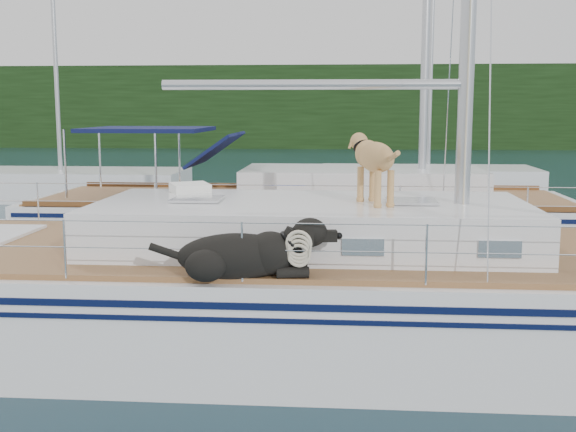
{
  "coord_description": "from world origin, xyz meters",
  "views": [
    {
      "loc": [
        1.21,
        -8.67,
        2.93
      ],
      "look_at": [
        0.5,
        0.2,
        1.6
      ],
      "focal_mm": 45.0,
      "sensor_mm": 36.0,
      "label": 1
    }
  ],
  "objects": [
    {
      "name": "main_sailboat",
      "position": [
        0.1,
        -0.01,
        0.68
      ],
      "size": [
        12.0,
        3.91,
        14.01
      ],
      "color": "white",
      "rests_on": "ground"
    },
    {
      "name": "bg_boat_center",
      "position": [
        4.0,
        16.0,
        0.45
      ],
      "size": [
        7.2,
        3.0,
        11.65
      ],
      "color": "white",
      "rests_on": "ground"
    },
    {
      "name": "tree_line",
      "position": [
        0.0,
        45.0,
        3.0
      ],
      "size": [
        90.0,
        3.0,
        6.0
      ],
      "primitive_type": "cube",
      "color": "black",
      "rests_on": "ground"
    },
    {
      "name": "shore_bank",
      "position": [
        0.0,
        46.2,
        0.6
      ],
      "size": [
        92.0,
        1.0,
        1.2
      ],
      "primitive_type": "cube",
      "color": "#595147",
      "rests_on": "ground"
    },
    {
      "name": "ground",
      "position": [
        0.0,
        0.0,
        0.0
      ],
      "size": [
        120.0,
        120.0,
        0.0
      ],
      "primitive_type": "plane",
      "color": "black",
      "rests_on": "ground"
    },
    {
      "name": "bg_boat_west",
      "position": [
        -8.0,
        14.0,
        0.45
      ],
      "size": [
        8.0,
        3.0,
        11.65
      ],
      "color": "white",
      "rests_on": "ground"
    },
    {
      "name": "neighbor_sailboat",
      "position": [
        0.46,
        6.0,
        0.63
      ],
      "size": [
        11.0,
        3.5,
        13.3
      ],
      "color": "white",
      "rests_on": "ground"
    }
  ]
}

